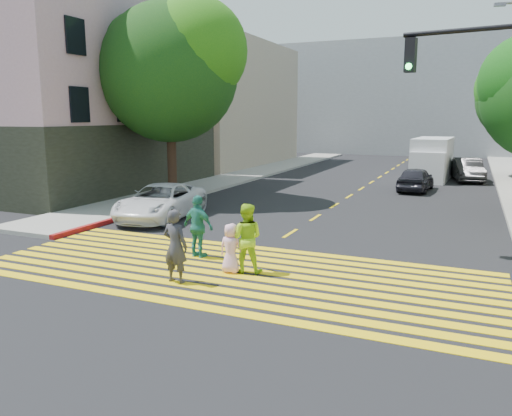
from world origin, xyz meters
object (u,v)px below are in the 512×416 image
Objects in this scene: tree_left at (171,65)px; pedestrian_woman at (246,238)px; pedestrian_extra at (198,227)px; white_sedan at (161,202)px; pedestrian_child at (231,248)px; silver_car at (438,162)px; dark_car_near at (416,179)px; white_van at (432,160)px; dark_car_parked at (468,170)px; pedestrian_man at (175,246)px.

tree_left is 5.26× the size of pedestrian_woman.
pedestrian_extra is 5.97m from white_sedan.
silver_car is at bearing -97.08° from pedestrian_child.
white_van reaches higher than dark_car_near.
dark_car_near is (8.46, 11.84, -0.02)m from white_sedan.
silver_car is 4.89m from white_van.
tree_left is 1.66× the size of white_van.
pedestrian_extra reaches higher than white_sedan.
white_sedan reaches higher than pedestrian_child.
dark_car_parked is at bearing -109.92° from dark_car_near.
pedestrian_man is 1.00× the size of pedestrian_woman.
silver_car is at bearing 103.72° from dark_car_parked.
pedestrian_man is at bearing 119.10° from pedestrian_extra.
pedestrian_woman is at bearing -146.78° from pedestrian_child.
pedestrian_child is 27.74m from silver_car.
pedestrian_child is (7.94, -9.77, -5.76)m from tree_left.
white_van reaches higher than pedestrian_man.
tree_left reaches higher than pedestrian_man.
dark_car_parked is at bearing -103.40° from pedestrian_child.
pedestrian_man is 1.53m from pedestrian_child.
white_van is (3.18, 22.68, 0.61)m from pedestrian_child.
pedestrian_child is 0.23× the size of white_van.
pedestrian_man reaches higher than white_sedan.
pedestrian_extra is at bearing -53.91° from tree_left.
dark_car_near is 5.68m from white_van.
pedestrian_woman is 0.47× the size of dark_car_near.
tree_left is 5.27× the size of pedestrian_extra.
dark_car_parked is 2.23m from white_van.
white_van reaches higher than pedestrian_woman.
dark_car_near is (2.47, 16.83, -0.25)m from pedestrian_woman.
tree_left is at bearing -51.15° from pedestrian_child.
pedestrian_man reaches higher than dark_car_near.
white_sedan is (-5.98, 4.99, -0.22)m from pedestrian_woman.
pedestrian_man is (7.05, -10.99, -5.50)m from tree_left.
dark_car_near is at bearing 90.44° from silver_car.
white_van is at bearing -90.03° from dark_car_near.
tree_left is 19.46m from dark_car_parked.
tree_left is at bearing 60.85° from silver_car.
pedestrian_child is at bearing -50.43° from white_sedan.
white_sedan is at bearing -131.56° from dark_car_parked.
pedestrian_child is at bearing -95.56° from white_van.
pedestrian_child is (-0.33, -0.22, -0.25)m from pedestrian_woman.
dark_car_near is at bearing 46.68° from white_sedan.
tree_left is 1.93× the size of silver_car.
pedestrian_child is 0.27× the size of white_sedan.
pedestrian_extra is at bearing -70.15° from pedestrian_man.
pedestrian_woman is 27.48m from silver_car.
white_sedan is (2.28, -4.56, -5.73)m from tree_left.
silver_car is (4.80, 26.60, -0.19)m from pedestrian_extra.
pedestrian_woman is at bearing -112.08° from dark_car_parked.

